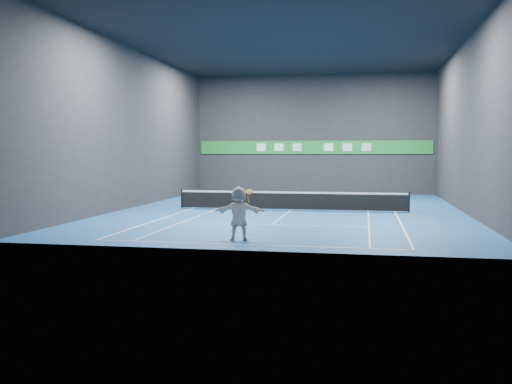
% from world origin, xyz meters
% --- Properties ---
extents(ground, '(26.00, 26.00, 0.00)m').
position_xyz_m(ground, '(0.00, 0.00, 0.00)').
color(ground, '#1A4E90').
rests_on(ground, ground).
extents(ceiling, '(26.00, 26.00, 0.00)m').
position_xyz_m(ceiling, '(0.00, 0.00, 9.00)').
color(ceiling, black).
rests_on(ceiling, ground).
extents(wall_back, '(18.00, 0.10, 9.00)m').
position_xyz_m(wall_back, '(0.00, 13.00, 4.50)').
color(wall_back, '#262628').
rests_on(wall_back, ground).
extents(wall_front, '(18.00, 0.10, 9.00)m').
position_xyz_m(wall_front, '(0.00, -13.00, 4.50)').
color(wall_front, '#262628').
rests_on(wall_front, ground).
extents(wall_left, '(0.10, 26.00, 9.00)m').
position_xyz_m(wall_left, '(-9.00, 0.00, 4.50)').
color(wall_left, '#262628').
rests_on(wall_left, ground).
extents(wall_right, '(0.10, 26.00, 9.00)m').
position_xyz_m(wall_right, '(9.00, 0.00, 4.50)').
color(wall_right, '#262628').
rests_on(wall_right, ground).
extents(baseline_near, '(10.98, 0.08, 0.01)m').
position_xyz_m(baseline_near, '(0.00, -11.89, 0.00)').
color(baseline_near, white).
rests_on(baseline_near, ground).
extents(baseline_far, '(10.98, 0.08, 0.01)m').
position_xyz_m(baseline_far, '(0.00, 11.89, 0.00)').
color(baseline_far, white).
rests_on(baseline_far, ground).
extents(sideline_doubles_left, '(0.08, 23.78, 0.01)m').
position_xyz_m(sideline_doubles_left, '(-5.49, 0.00, 0.00)').
color(sideline_doubles_left, white).
rests_on(sideline_doubles_left, ground).
extents(sideline_doubles_right, '(0.08, 23.78, 0.01)m').
position_xyz_m(sideline_doubles_right, '(5.49, 0.00, 0.00)').
color(sideline_doubles_right, white).
rests_on(sideline_doubles_right, ground).
extents(sideline_singles_left, '(0.06, 23.78, 0.01)m').
position_xyz_m(sideline_singles_left, '(-4.11, 0.00, 0.00)').
color(sideline_singles_left, white).
rests_on(sideline_singles_left, ground).
extents(sideline_singles_right, '(0.06, 23.78, 0.01)m').
position_xyz_m(sideline_singles_right, '(4.11, 0.00, 0.00)').
color(sideline_singles_right, white).
rests_on(sideline_singles_right, ground).
extents(service_line_near, '(8.23, 0.06, 0.01)m').
position_xyz_m(service_line_near, '(0.00, -6.40, 0.00)').
color(service_line_near, white).
rests_on(service_line_near, ground).
extents(service_line_far, '(8.23, 0.06, 0.01)m').
position_xyz_m(service_line_far, '(0.00, 6.40, 0.00)').
color(service_line_far, white).
rests_on(service_line_far, ground).
extents(center_service_line, '(0.06, 12.80, 0.01)m').
position_xyz_m(center_service_line, '(0.00, 0.00, 0.00)').
color(center_service_line, white).
rests_on(center_service_line, ground).
extents(player, '(1.83, 0.74, 1.92)m').
position_xyz_m(player, '(-0.47, -10.92, 0.96)').
color(player, white).
rests_on(player, ground).
extents(tennis_ball, '(0.06, 0.06, 0.06)m').
position_xyz_m(tennis_ball, '(-0.89, -10.73, 2.99)').
color(tennis_ball, '#A5D122').
rests_on(tennis_ball, player).
extents(tennis_net, '(12.50, 0.10, 1.07)m').
position_xyz_m(tennis_net, '(0.00, 0.00, 0.54)').
color(tennis_net, black).
rests_on(tennis_net, ground).
extents(sponsor_banner, '(17.64, 0.11, 1.00)m').
position_xyz_m(sponsor_banner, '(0.00, 12.93, 3.50)').
color(sponsor_banner, '#1D8830').
rests_on(sponsor_banner, wall_back).
extents(tennis_racket, '(0.41, 0.38, 0.50)m').
position_xyz_m(tennis_racket, '(-0.12, -10.88, 1.71)').
color(tennis_racket, red).
rests_on(tennis_racket, player).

